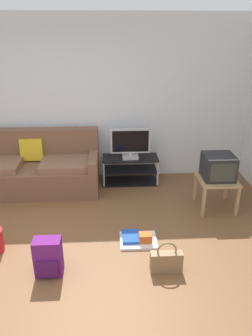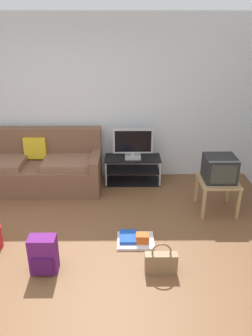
% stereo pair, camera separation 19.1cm
% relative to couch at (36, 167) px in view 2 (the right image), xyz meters
% --- Properties ---
extents(ground_plane, '(9.00, 9.80, 0.02)m').
position_rel_couch_xyz_m(ground_plane, '(0.64, -1.95, -0.35)').
color(ground_plane, brown).
extents(wall_back, '(9.00, 0.10, 2.70)m').
position_rel_couch_xyz_m(wall_back, '(0.64, 0.50, 1.01)').
color(wall_back, silver).
rests_on(wall_back, ground_plane).
extents(couch, '(2.12, 0.87, 0.94)m').
position_rel_couch_xyz_m(couch, '(0.00, 0.00, 0.00)').
color(couch, brown).
rests_on(couch, ground_plane).
extents(tv_stand, '(0.93, 0.42, 0.45)m').
position_rel_couch_xyz_m(tv_stand, '(1.60, 0.14, -0.11)').
color(tv_stand, black).
rests_on(tv_stand, ground_plane).
extents(flat_tv, '(0.66, 0.22, 0.51)m').
position_rel_couch_xyz_m(flat_tv, '(1.60, 0.12, 0.36)').
color(flat_tv, '#B2B2B7').
rests_on(flat_tv, tv_stand).
extents(side_table, '(0.54, 0.54, 0.48)m').
position_rel_couch_xyz_m(side_table, '(2.79, -0.80, 0.06)').
color(side_table, tan).
rests_on(side_table, ground_plane).
extents(crt_tv, '(0.43, 0.41, 0.35)m').
position_rel_couch_xyz_m(crt_tv, '(2.79, -0.78, 0.31)').
color(crt_tv, '#232326').
rests_on(crt_tv, side_table).
extents(backpack, '(0.29, 0.25, 0.44)m').
position_rel_couch_xyz_m(backpack, '(0.57, -2.09, -0.13)').
color(backpack, '#661E70').
rests_on(backpack, ground_plane).
extents(handbag, '(0.35, 0.11, 0.38)m').
position_rel_couch_xyz_m(handbag, '(1.85, -2.12, -0.21)').
color(handbag, olive).
rests_on(handbag, ground_plane).
extents(floor_tray, '(0.46, 0.37, 0.14)m').
position_rel_couch_xyz_m(floor_tray, '(1.58, -1.57, -0.30)').
color(floor_tray, silver).
rests_on(floor_tray, ground_plane).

